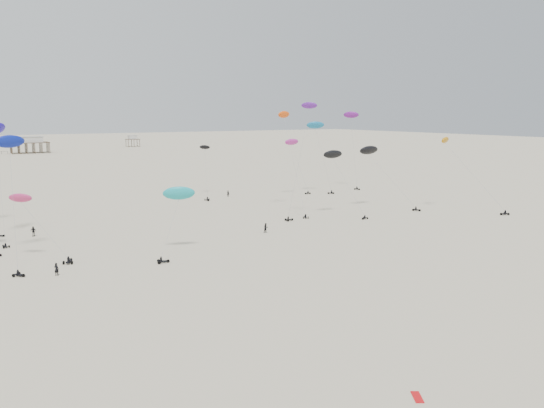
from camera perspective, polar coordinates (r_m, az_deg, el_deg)
ground_plane at (r=199.60m, az=-16.74°, el=2.67°), size 900.00×900.00×0.00m
pavilion_main at (r=344.99m, az=-24.61°, el=5.71°), size 21.00×13.00×9.80m
pavilion_small at (r=388.21m, az=-14.75°, el=6.50°), size 9.00×7.00×8.00m
rig_0 at (r=166.83m, az=8.63°, el=7.99°), size 4.62×8.92×23.82m
rig_1 at (r=125.92m, az=1.89°, el=6.82°), size 6.09×16.43×25.80m
rig_2 at (r=133.79m, az=20.25°, el=3.77°), size 8.97×15.72×21.10m
rig_3 at (r=148.01m, az=-7.11°, el=3.61°), size 6.77×13.75×17.12m
rig_4 at (r=94.03m, az=-26.31°, el=4.26°), size 5.19×17.14×22.42m
rig_5 at (r=90.83m, az=-23.67°, el=-1.89°), size 8.73×9.77×12.12m
rig_6 at (r=132.59m, az=11.01°, el=4.93°), size 10.07×12.82×17.44m
rig_7 at (r=115.99m, az=3.29°, el=6.51°), size 8.71×3.83×25.65m
rig_10 at (r=155.19m, az=4.93°, el=7.41°), size 6.45×7.51×21.04m
rig_12 at (r=121.32m, az=7.00°, el=4.45°), size 6.02×10.68×15.89m
rig_14 at (r=89.56m, az=-10.21°, el=0.22°), size 9.42×9.03×12.18m
rig_16 at (r=151.23m, az=2.46°, el=5.63°), size 7.95×2.99×16.23m
spectator_0 at (r=82.93m, az=-22.13°, el=-7.14°), size 0.97×0.94×2.22m
spectator_1 at (r=103.90m, az=-0.65°, el=-3.09°), size 1.12×0.68×2.23m
spectator_2 at (r=110.61m, az=-24.26°, el=-3.17°), size 1.50×1.33×2.24m
spectator_3 at (r=149.14m, az=-4.75°, el=0.79°), size 0.91×0.86×2.07m
grounded_kite_b at (r=47.82m, az=15.36°, el=-19.43°), size 1.53×1.90×0.07m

